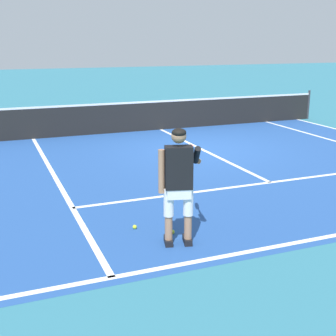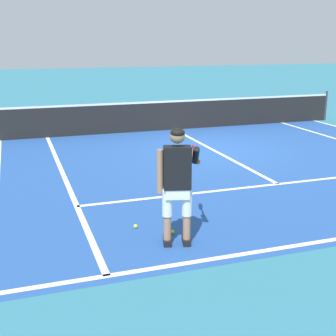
% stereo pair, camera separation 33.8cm
% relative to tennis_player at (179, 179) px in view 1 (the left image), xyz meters
% --- Properties ---
extents(ground_plane, '(80.00, 80.00, 0.00)m').
position_rel_tennis_player_xyz_m(ground_plane, '(2.95, 5.33, -0.99)').
color(ground_plane, teal).
extents(court_inner_surface, '(10.98, 9.47, 0.00)m').
position_rel_tennis_player_xyz_m(court_inner_surface, '(2.95, 3.92, -0.99)').
color(court_inner_surface, '#234C93').
rests_on(court_inner_surface, ground).
extents(line_service, '(8.23, 0.10, 0.01)m').
position_rel_tennis_player_xyz_m(line_service, '(2.95, 2.05, -0.99)').
color(line_service, white).
rests_on(line_service, ground).
extents(line_centre_service, '(0.10, 6.40, 0.01)m').
position_rel_tennis_player_xyz_m(line_centre_service, '(2.95, 5.25, -0.99)').
color(line_centre_service, white).
rests_on(line_centre_service, ground).
extents(line_singles_left, '(0.10, 9.07, 0.01)m').
position_rel_tennis_player_xyz_m(line_singles_left, '(-1.16, 3.92, -0.99)').
color(line_singles_left, white).
rests_on(line_singles_left, ground).
extents(tennis_net, '(11.96, 0.08, 1.07)m').
position_rel_tennis_player_xyz_m(tennis_net, '(2.95, 8.45, -0.49)').
color(tennis_net, '#333338').
rests_on(tennis_net, ground).
extents(tennis_player, '(0.86, 1.04, 1.71)m').
position_rel_tennis_player_xyz_m(tennis_player, '(0.00, 0.00, 0.00)').
color(tennis_player, black).
rests_on(tennis_player, ground).
extents(tennis_ball_near_feet, '(0.07, 0.07, 0.07)m').
position_rel_tennis_player_xyz_m(tennis_ball_near_feet, '(-0.43, 0.76, -0.96)').
color(tennis_ball_near_feet, '#CCE02D').
rests_on(tennis_ball_near_feet, ground).
extents(tennis_ball_by_baseline, '(0.07, 0.07, 0.07)m').
position_rel_tennis_player_xyz_m(tennis_ball_by_baseline, '(0.05, 0.36, -0.96)').
color(tennis_ball_by_baseline, '#CCE02D').
rests_on(tennis_ball_by_baseline, ground).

